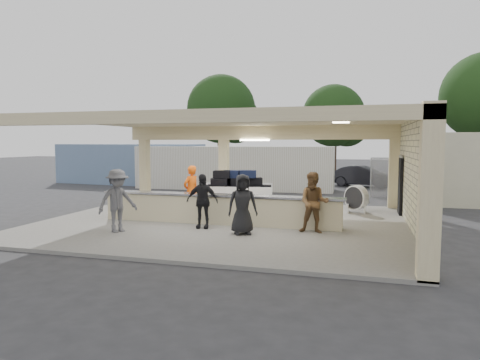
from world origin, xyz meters
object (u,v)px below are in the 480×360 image
(car_dark, at_px, (363,176))
(baggage_handler, at_px, (191,191))
(baggage_counter, at_px, (218,209))
(car_white_a, at_px, (448,178))
(container_blue, at_px, (129,164))
(passenger_b, at_px, (202,201))
(passenger_d, at_px, (242,204))
(container_white, at_px, (234,168))
(drum_fan, at_px, (356,198))
(passenger_a, at_px, (314,203))
(luggage_cart, at_px, (235,188))
(passenger_c, at_px, (117,201))

(car_dark, bearing_deg, baggage_handler, 172.90)
(baggage_counter, distance_m, car_white_a, 15.98)
(container_blue, bearing_deg, passenger_b, -46.64)
(baggage_handler, height_order, passenger_d, baggage_handler)
(container_white, distance_m, container_blue, 7.77)
(baggage_handler, xyz_separation_m, car_white_a, (10.63, 12.02, -0.25))
(drum_fan, relative_size, passenger_d, 0.59)
(baggage_handler, distance_m, container_white, 10.34)
(passenger_a, bearing_deg, luggage_cart, 135.63)
(baggage_handler, xyz_separation_m, passenger_b, (1.12, -1.84, -0.07))
(car_dark, bearing_deg, container_white, 131.19)
(luggage_cart, xyz_separation_m, car_dark, (4.83, 12.04, -0.33))
(passenger_b, bearing_deg, container_white, 95.62)
(luggage_cart, distance_m, car_dark, 12.98)
(luggage_cart, bearing_deg, container_white, 96.89)
(container_white, bearing_deg, passenger_b, -79.61)
(luggage_cart, relative_size, car_white_a, 0.55)
(passenger_d, relative_size, car_white_a, 0.32)
(passenger_b, distance_m, car_dark, 16.24)
(baggage_counter, height_order, car_white_a, car_white_a)
(baggage_counter, distance_m, passenger_d, 1.85)
(baggage_handler, relative_size, passenger_a, 1.02)
(passenger_c, xyz_separation_m, passenger_d, (3.67, 0.72, -0.06))
(passenger_a, xyz_separation_m, passenger_b, (-3.44, -0.21, -0.05))
(car_white_a, distance_m, container_white, 12.24)
(baggage_counter, bearing_deg, baggage_handler, 143.69)
(luggage_cart, distance_m, passenger_c, 5.21)
(passenger_c, height_order, car_white_a, passenger_c)
(luggage_cart, height_order, car_white_a, luggage_cart)
(passenger_a, relative_size, container_white, 0.15)
(car_white_a, bearing_deg, luggage_cart, 121.90)
(passenger_c, bearing_deg, drum_fan, -17.81)
(container_blue, bearing_deg, passenger_d, -44.01)
(passenger_d, xyz_separation_m, car_dark, (3.45, 16.00, -0.32))
(baggage_handler, xyz_separation_m, car_dark, (6.02, 13.64, -0.36))
(passenger_c, bearing_deg, container_white, 34.11)
(passenger_a, relative_size, passenger_b, 1.06)
(passenger_a, height_order, passenger_d, passenger_a)
(passenger_a, relative_size, passenger_d, 1.03)
(luggage_cart, relative_size, passenger_b, 1.76)
(passenger_b, distance_m, passenger_d, 1.54)
(baggage_counter, distance_m, passenger_c, 3.25)
(passenger_d, xyz_separation_m, container_blue, (-11.73, 13.67, 0.35))
(baggage_handler, bearing_deg, passenger_d, 71.76)
(baggage_counter, height_order, baggage_handler, baggage_handler)
(luggage_cart, bearing_deg, passenger_d, -80.92)
(car_white_a, bearing_deg, passenger_d, 134.83)
(baggage_counter, distance_m, container_blue, 16.22)
(passenger_b, bearing_deg, baggage_handler, 114.99)
(drum_fan, xyz_separation_m, passenger_c, (-6.83, -5.66, 0.38))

